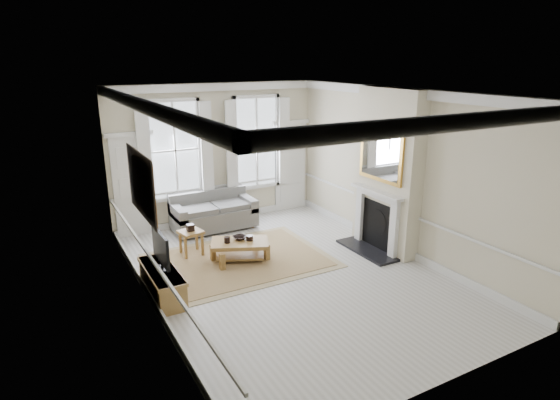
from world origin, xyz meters
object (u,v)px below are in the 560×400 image
sofa (213,214)px  coffee_table (240,245)px  side_table (191,236)px  tv_stand (162,283)px

sofa → coffee_table: (-0.21, -2.04, -0.02)m
side_table → tv_stand: side_table is taller
tv_stand → sofa: bearing=54.1°
coffee_table → tv_stand: size_ratio=0.92×
side_table → coffee_table: size_ratio=0.41×
sofa → tv_stand: size_ratio=1.38×
sofa → side_table: sofa is taller
coffee_table → tv_stand: tv_stand is taller
sofa → coffee_table: sofa is taller
sofa → tv_stand: 3.39m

